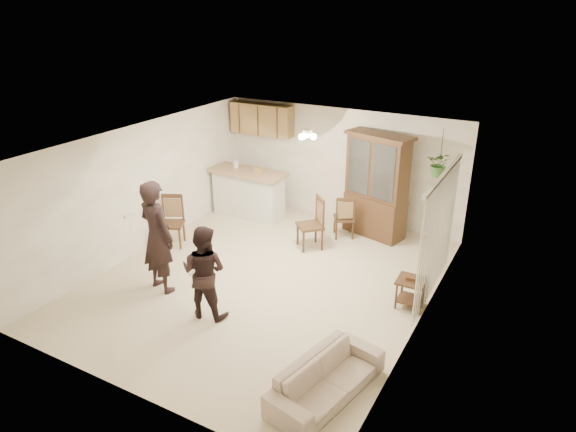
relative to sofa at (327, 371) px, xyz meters
The scene contains 23 objects.
floor 3.02m from the sofa, 136.22° to the left, with size 6.50×6.50×0.00m, color beige.
ceiling 3.68m from the sofa, 136.22° to the left, with size 5.50×6.50×0.02m, color white.
wall_back 5.81m from the sofa, 112.12° to the left, with size 5.50×0.02×2.50m, color white.
wall_front 2.62m from the sofa, 151.46° to the right, with size 5.50×0.02×2.50m, color white.
wall_left 5.41m from the sofa, 157.12° to the left, with size 0.02×6.50×2.50m, color white.
wall_right 2.33m from the sofa, 74.20° to the left, with size 0.02×6.50×2.50m, color white.
breakfast_bar 5.97m from the sofa, 132.22° to the left, with size 1.60×0.55×1.00m, color silver.
bar_top 6.01m from the sofa, 132.22° to the left, with size 1.75×0.70×0.08m, color #A08160.
upper_cabinets 6.78m from the sofa, 128.31° to the left, with size 1.50×0.34×0.70m, color olive.
vertical_blinds 3.11m from the sofa, 79.58° to the left, with size 0.06×2.30×2.10m, color beige, non-canonical shape.
ceiling_fixture 4.33m from the sofa, 120.96° to the left, with size 0.36×0.36×0.20m, color #FFECBF, non-canonical shape.
hanging_plant 4.71m from the sofa, 88.25° to the left, with size 0.43×0.37×0.48m, color #285221.
plant_cord 4.83m from the sofa, 88.25° to the left, with size 0.01×0.01×0.65m, color black.
sofa is the anchor object (origin of this frame).
adult 3.75m from the sofa, 164.64° to the left, with size 0.66×0.43×1.80m, color black.
child 2.55m from the sofa, 163.46° to the left, with size 0.66×0.51×1.35m, color black.
china_hutch 5.04m from the sofa, 103.43° to the left, with size 1.47×0.88×2.17m.
side_table 2.51m from the sofa, 82.53° to the left, with size 0.46×0.46×0.54m.
chair_bar 5.13m from the sofa, 152.19° to the left, with size 0.61×0.61×1.03m.
chair_hutch_left 4.18m from the sofa, 119.51° to the left, with size 0.66×0.66×1.06m.
chair_hutch_right 4.76m from the sofa, 110.63° to the left, with size 0.56×0.56×0.93m.
controller_adult 3.88m from the sofa, behind, with size 0.05×0.17×0.05m, color white.
controller_child 2.46m from the sofa, behind, with size 0.04×0.13×0.04m, color white.
Camera 1 is at (4.20, -6.78, 4.62)m, focal length 32.00 mm.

